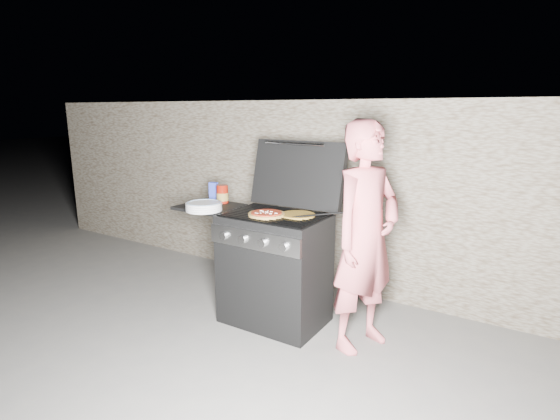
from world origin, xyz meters
The scene contains 10 objects.
ground centered at (0.00, 0.00, 0.00)m, with size 50.00×50.00×0.00m, color #5D5B59.
stone_wall centered at (0.00, 1.05, 0.90)m, with size 8.00×0.35×1.80m, color gray.
gas_grill centered at (-0.25, 0.00, 0.46)m, with size 1.34×0.79×0.91m, color black, non-canonical shape.
pizza_topped centered at (-0.02, -0.08, 0.93)m, with size 0.28×0.28×0.03m, color #B47953, non-canonical shape.
pizza_plain centered at (0.18, 0.05, 0.92)m, with size 0.27×0.27×0.01m, color gold.
sauce_jar centered at (-0.65, 0.15, 0.98)m, with size 0.10×0.10×0.16m, color maroon.
blue_carton centered at (-0.80, 0.21, 0.98)m, with size 0.08×0.04×0.16m, color #2F40BD.
plate_stack centered at (-0.58, -0.18, 0.94)m, with size 0.30×0.30×0.07m, color silver.
person centered at (0.74, 0.04, 0.83)m, with size 0.60×0.40×1.65m, color #C65960.
tongs centered at (0.39, 0.00, 0.96)m, with size 0.01×0.01×0.49m, color black.
Camera 1 is at (1.81, -2.80, 1.72)m, focal length 28.00 mm.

